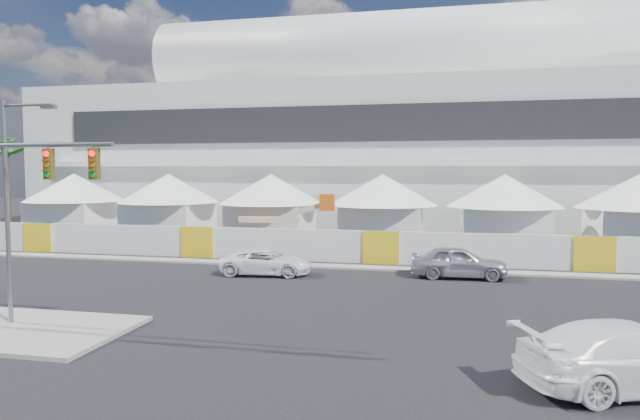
% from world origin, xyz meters
% --- Properties ---
extents(ground, '(160.00, 160.00, 0.00)m').
position_xyz_m(ground, '(0.00, 0.00, 0.00)').
color(ground, black).
rests_on(ground, ground).
extents(stadium, '(80.00, 24.80, 21.98)m').
position_xyz_m(stadium, '(8.71, 41.50, 9.45)').
color(stadium, silver).
rests_on(stadium, ground).
extents(tent_row, '(53.40, 8.40, 5.40)m').
position_xyz_m(tent_row, '(0.50, 24.00, 3.15)').
color(tent_row, white).
rests_on(tent_row, ground).
extents(hoarding_fence, '(70.00, 0.25, 2.00)m').
position_xyz_m(hoarding_fence, '(6.00, 14.50, 1.00)').
color(hoarding_fence, white).
rests_on(hoarding_fence, ground).
extents(palm_cluster, '(10.60, 10.60, 8.55)m').
position_xyz_m(palm_cluster, '(-33.46, 29.50, 6.88)').
color(palm_cluster, '#47331E').
rests_on(palm_cluster, ground).
extents(sedan_silver, '(2.23, 5.08, 1.70)m').
position_xyz_m(sedan_silver, '(10.52, 10.80, 0.85)').
color(sedan_silver, '#BCBCC1').
rests_on(sedan_silver, ground).
extents(pickup_curb, '(2.85, 5.20, 1.38)m').
position_xyz_m(pickup_curb, '(0.29, 9.47, 0.69)').
color(pickup_curb, white).
rests_on(pickup_curb, ground).
extents(pickup_near, '(4.43, 6.51, 1.75)m').
position_xyz_m(pickup_near, '(14.65, -4.04, 0.88)').
color(pickup_near, white).
rests_on(pickup_near, ground).
extents(lot_car_a, '(3.07, 4.57, 1.43)m').
position_xyz_m(lot_car_a, '(16.88, 18.82, 0.71)').
color(lot_car_a, white).
rests_on(lot_car_a, ground).
extents(lot_car_c, '(3.54, 5.36, 1.44)m').
position_xyz_m(lot_car_c, '(-13.47, 17.94, 0.72)').
color(lot_car_c, '#B8B9BD').
rests_on(lot_car_c, ground).
extents(streetlight_median, '(2.22, 0.22, 8.01)m').
position_xyz_m(streetlight_median, '(-5.38, -2.44, 4.75)').
color(streetlight_median, slate).
rests_on(streetlight_median, median_island).
extents(boom_lift, '(8.10, 2.32, 4.05)m').
position_xyz_m(boom_lift, '(-2.77, 17.66, 1.09)').
color(boom_lift, '#D85C14').
rests_on(boom_lift, ground).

